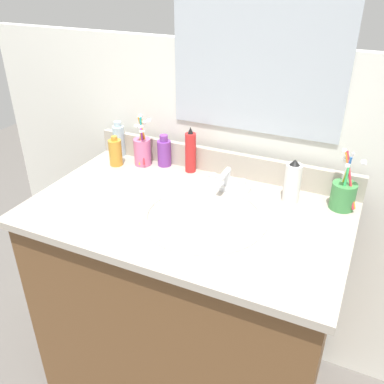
{
  "coord_description": "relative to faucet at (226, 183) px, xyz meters",
  "views": [
    {
      "loc": [
        0.5,
        -1.04,
        1.54
      ],
      "look_at": [
        0.02,
        0.0,
        0.9
      ],
      "focal_mm": 39.28,
      "sensor_mm": 36.0,
      "label": 1
    }
  ],
  "objects": [
    {
      "name": "faucet",
      "position": [
        0.0,
        0.0,
        0.0
      ],
      "size": [
        0.16,
        0.1,
        0.08
      ],
      "color": "silver",
      "rests_on": "countertop"
    },
    {
      "name": "ground_plane",
      "position": [
        -0.07,
        -0.18,
        -0.86
      ],
      "size": [
        6.0,
        6.0,
        0.0
      ],
      "primitive_type": "plane",
      "color": "#66605B"
    },
    {
      "name": "bottle_gel_clear",
      "position": [
        -0.5,
        0.1,
        0.04
      ],
      "size": [
        0.05,
        0.05,
        0.14
      ],
      "color": "silver",
      "rests_on": "countertop"
    },
    {
      "name": "sink_basin",
      "position": [
        0.0,
        -0.19,
        -0.06
      ],
      "size": [
        0.4,
        0.4,
        0.11
      ],
      "color": "white",
      "rests_on": "countertop"
    },
    {
      "name": "bottle_lotion_white",
      "position": [
        0.22,
        0.02,
        0.04
      ],
      "size": [
        0.05,
        0.05,
        0.15
      ],
      "color": "white",
      "rests_on": "countertop"
    },
    {
      "name": "mirror_panel",
      "position": [
        0.03,
        0.16,
        0.42
      ],
      "size": [
        0.6,
        0.01,
        0.56
      ],
      "primitive_type": "cube",
      "color": "#B2BCC6"
    },
    {
      "name": "cup_pink",
      "position": [
        -0.37,
        0.06,
        0.03
      ],
      "size": [
        0.07,
        0.08,
        0.2
      ],
      "color": "#D16693",
      "rests_on": "countertop"
    },
    {
      "name": "back_wall",
      "position": [
        -0.07,
        0.18,
        -0.21
      ],
      "size": [
        2.12,
        0.04,
        1.3
      ],
      "primitive_type": "cube",
      "color": "silver",
      "rests_on": "ground_plane"
    },
    {
      "name": "bottle_spray_red",
      "position": [
        -0.18,
        0.08,
        0.05
      ],
      "size": [
        0.04,
        0.04,
        0.18
      ],
      "color": "red",
      "rests_on": "countertop"
    },
    {
      "name": "vanity_cabinet",
      "position": [
        -0.07,
        -0.18,
        -0.46
      ],
      "size": [
        0.98,
        0.57,
        0.81
      ],
      "primitive_type": "cube",
      "color": "brown",
      "rests_on": "ground_plane"
    },
    {
      "name": "cup_green",
      "position": [
        0.38,
        0.04,
        0.02
      ],
      "size": [
        0.09,
        0.09,
        0.2
      ],
      "color": "#3F8C47",
      "rests_on": "countertop"
    },
    {
      "name": "countertop",
      "position": [
        -0.07,
        -0.18,
        -0.04
      ],
      "size": [
        1.02,
        0.62,
        0.03
      ],
      "primitive_type": "cube",
      "color": "#B2A899",
      "rests_on": "vanity_cabinet"
    },
    {
      "name": "bottle_cream_purple",
      "position": [
        -0.29,
        0.09,
        0.03
      ],
      "size": [
        0.05,
        0.05,
        0.12
      ],
      "color": "#7A3899",
      "rests_on": "countertop"
    },
    {
      "name": "backsplash",
      "position": [
        -0.07,
        0.12,
        0.02
      ],
      "size": [
        1.02,
        0.02,
        0.09
      ],
      "primitive_type": "cube",
      "color": "#B2A899",
      "rests_on": "countertop"
    },
    {
      "name": "bottle_oil_amber",
      "position": [
        -0.46,
        0.01,
        0.03
      ],
      "size": [
        0.05,
        0.05,
        0.12
      ],
      "color": "gold",
      "rests_on": "countertop"
    }
  ]
}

